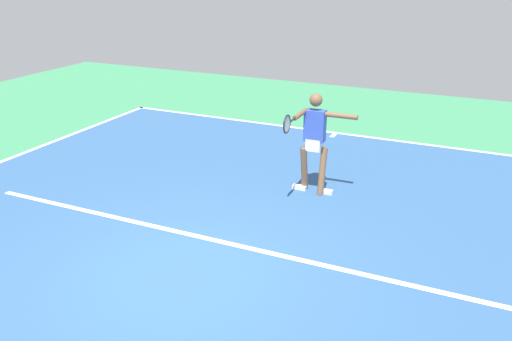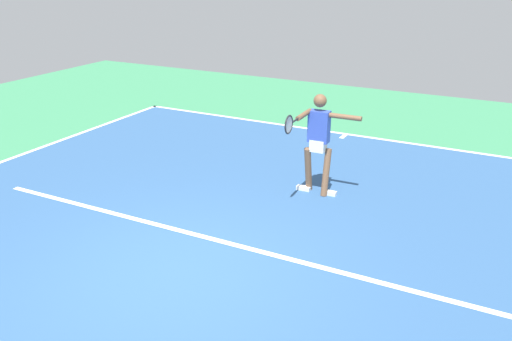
% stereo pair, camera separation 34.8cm
% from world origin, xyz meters
% --- Properties ---
extents(ground_plane, '(22.99, 22.99, 0.00)m').
position_xyz_m(ground_plane, '(0.00, 0.00, 0.00)').
color(ground_plane, '#388456').
extents(court_surface, '(10.91, 13.41, 0.00)m').
position_xyz_m(court_surface, '(0.00, 0.00, 0.00)').
color(court_surface, '#2D5484').
rests_on(court_surface, ground_plane).
extents(court_line_baseline_near, '(10.91, 0.10, 0.01)m').
position_xyz_m(court_line_baseline_near, '(0.00, -6.65, 0.00)').
color(court_line_baseline_near, white).
rests_on(court_line_baseline_near, ground_plane).
extents(court_line_service, '(8.18, 0.10, 0.01)m').
position_xyz_m(court_line_service, '(0.00, -0.98, 0.00)').
color(court_line_service, white).
rests_on(court_line_service, ground_plane).
extents(court_line_centre_mark, '(0.10, 0.30, 0.01)m').
position_xyz_m(court_line_centre_mark, '(0.00, -6.45, 0.00)').
color(court_line_centre_mark, white).
rests_on(court_line_centre_mark, ground_plane).
extents(tennis_player, '(1.05, 1.17, 1.72)m').
position_xyz_m(tennis_player, '(-0.64, -3.20, 0.99)').
color(tennis_player, brown).
rests_on(tennis_player, ground_plane).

